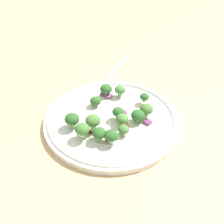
{
  "coord_description": "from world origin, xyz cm",
  "views": [
    {
      "loc": [
        3.04,
        -41.74,
        37.61
      ],
      "look_at": [
        2.2,
        1.86,
        2.7
      ],
      "focal_mm": 44.33,
      "sensor_mm": 36.0,
      "label": 1
    }
  ],
  "objects_px": {
    "broccoli_floret_0": "(95,101)",
    "fork": "(114,72)",
    "broccoli_floret_1": "(120,90)",
    "plate": "(112,119)",
    "broccoli_floret_2": "(118,112)"
  },
  "relations": [
    {
      "from": "broccoli_floret_1",
      "to": "fork",
      "type": "height_order",
      "value": "broccoli_floret_1"
    },
    {
      "from": "plate",
      "to": "fork",
      "type": "height_order",
      "value": "plate"
    },
    {
      "from": "broccoli_floret_2",
      "to": "fork",
      "type": "distance_m",
      "value": 0.21
    },
    {
      "from": "broccoli_floret_1",
      "to": "fork",
      "type": "distance_m",
      "value": 0.13
    },
    {
      "from": "plate",
      "to": "broccoli_floret_0",
      "type": "height_order",
      "value": "broccoli_floret_0"
    },
    {
      "from": "broccoli_floret_0",
      "to": "broccoli_floret_2",
      "type": "relative_size",
      "value": 1.0
    },
    {
      "from": "fork",
      "to": "broccoli_floret_0",
      "type": "bearing_deg",
      "value": -102.99
    },
    {
      "from": "broccoli_floret_0",
      "to": "broccoli_floret_1",
      "type": "distance_m",
      "value": 0.06
    },
    {
      "from": "broccoli_floret_0",
      "to": "plate",
      "type": "bearing_deg",
      "value": -45.58
    },
    {
      "from": "broccoli_floret_0",
      "to": "fork",
      "type": "distance_m",
      "value": 0.17
    },
    {
      "from": "broccoli_floret_0",
      "to": "broccoli_floret_2",
      "type": "xyz_separation_m",
      "value": [
        0.05,
        -0.04,
        0.01
      ]
    },
    {
      "from": "plate",
      "to": "broccoli_floret_2",
      "type": "distance_m",
      "value": 0.03
    },
    {
      "from": "broccoli_floret_1",
      "to": "broccoli_floret_0",
      "type": "bearing_deg",
      "value": -145.8
    },
    {
      "from": "plate",
      "to": "broccoli_floret_1",
      "type": "distance_m",
      "value": 0.08
    },
    {
      "from": "broccoli_floret_2",
      "to": "fork",
      "type": "bearing_deg",
      "value": 93.12
    }
  ]
}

